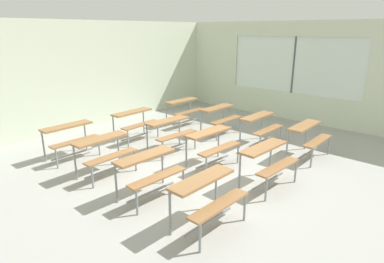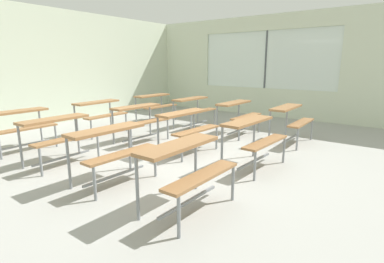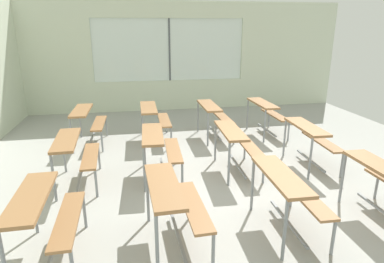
% 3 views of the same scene
% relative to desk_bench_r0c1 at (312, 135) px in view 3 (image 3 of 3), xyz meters
% --- Properties ---
extents(ground, '(10.00, 9.00, 0.05)m').
position_rel_desk_bench_r0c1_xyz_m(ground, '(-0.37, 1.36, -0.59)').
color(ground, '#9E9E99').
extents(wall_right, '(0.12, 9.00, 3.00)m').
position_rel_desk_bench_r0c1_xyz_m(wall_right, '(4.63, 1.23, 0.88)').
color(wall_right, beige).
rests_on(wall_right, ground).
extents(desk_bench_r0c1, '(1.12, 0.64, 0.74)m').
position_rel_desk_bench_r0c1_xyz_m(desk_bench_r0c1, '(0.00, 0.00, 0.00)').
color(desk_bench_r0c1, olive).
rests_on(desk_bench_r0c1, ground).
extents(desk_bench_r0c2, '(1.11, 0.61, 0.74)m').
position_rel_desk_bench_r0c1_xyz_m(desk_bench_r0c2, '(1.83, 0.05, 0.00)').
color(desk_bench_r0c2, olive).
rests_on(desk_bench_r0c2, ground).
extents(desk_bench_r1c0, '(1.11, 0.62, 0.74)m').
position_rel_desk_bench_r0c1_xyz_m(desk_bench_r1c0, '(-1.72, 1.25, 0.00)').
color(desk_bench_r1c0, olive).
rests_on(desk_bench_r1c0, ground).
extents(desk_bench_r1c1, '(1.12, 0.64, 0.74)m').
position_rel_desk_bench_r0c1_xyz_m(desk_bench_r1c1, '(0.02, 1.31, 0.00)').
color(desk_bench_r1c1, olive).
rests_on(desk_bench_r1c1, ground).
extents(desk_bench_r1c2, '(1.10, 0.59, 0.74)m').
position_rel_desk_bench_r0c1_xyz_m(desk_bench_r1c2, '(1.82, 1.25, 0.00)').
color(desk_bench_r1c2, olive).
rests_on(desk_bench_r1c2, ground).
extents(desk_bench_r2c0, '(1.12, 0.63, 0.74)m').
position_rel_desk_bench_r0c1_xyz_m(desk_bench_r2c0, '(-1.72, 2.57, 0.00)').
color(desk_bench_r2c0, olive).
rests_on(desk_bench_r2c0, ground).
extents(desk_bench_r2c1, '(1.13, 0.64, 0.74)m').
position_rel_desk_bench_r0c1_xyz_m(desk_bench_r2c1, '(0.05, 2.57, 0.00)').
color(desk_bench_r2c1, olive).
rests_on(desk_bench_r2c1, ground).
extents(desk_bench_r2c2, '(1.11, 0.61, 0.74)m').
position_rel_desk_bench_r0c1_xyz_m(desk_bench_r2c2, '(1.86, 2.53, 0.00)').
color(desk_bench_r2c2, olive).
rests_on(desk_bench_r2c2, ground).
extents(desk_bench_r3c0, '(1.11, 0.61, 0.74)m').
position_rel_desk_bench_r0c1_xyz_m(desk_bench_r3c0, '(-1.74, 3.88, 0.00)').
color(desk_bench_r3c0, olive).
rests_on(desk_bench_r3c0, ground).
extents(desk_bench_r3c1, '(1.12, 0.63, 0.74)m').
position_rel_desk_bench_r0c1_xyz_m(desk_bench_r3c1, '(0.01, 3.85, 0.00)').
color(desk_bench_r3c1, olive).
rests_on(desk_bench_r3c1, ground).
extents(desk_bench_r3c2, '(1.11, 0.62, 0.74)m').
position_rel_desk_bench_r0c1_xyz_m(desk_bench_r3c2, '(1.85, 3.87, 0.00)').
color(desk_bench_r3c2, olive).
rests_on(desk_bench_r3c2, ground).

